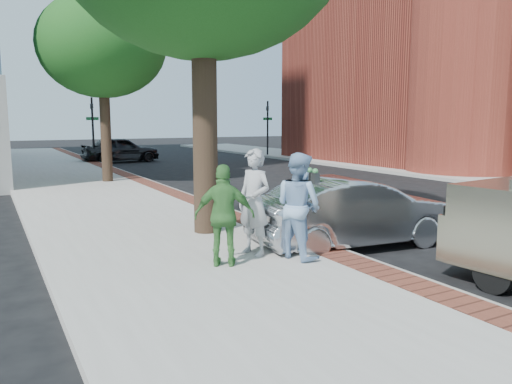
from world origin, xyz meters
TOP-DOWN VIEW (x-y plane):
  - ground at (0.00, 0.00)m, footprint 120.00×120.00m
  - sidewalk at (-1.50, 8.00)m, footprint 5.00×60.00m
  - brick_strip at (0.70, 8.00)m, footprint 0.60×60.00m
  - curb at (1.05, 8.00)m, footprint 0.10×60.00m
  - sidewalk_far at (14.50, 8.00)m, footprint 5.00×60.00m
  - church at (20.98, 13.13)m, footprint 19.00×16.00m
  - signal_near at (0.90, 22.00)m, footprint 0.70×0.15m
  - signal_far at (12.50, 22.00)m, footprint 0.70×0.15m
  - tree_far at (-0.50, 12.00)m, footprint 4.80×4.80m
  - parking_meter at (0.77, -0.07)m, footprint 0.12×0.32m
  - person_gray at (-0.57, -0.21)m, footprint 0.65×0.80m
  - person_officer at (0.00, -0.76)m, footprint 0.87×1.02m
  - person_green at (-1.33, -0.60)m, footprint 1.06×0.83m
  - sedan_silver at (1.74, -0.17)m, footprint 4.37×1.92m
  - bg_car at (2.53, 22.39)m, footprint 4.62×2.14m

SIDE VIEW (x-z plane):
  - ground at x=0.00m, z-range 0.00..0.00m
  - sidewalk at x=-1.50m, z-range 0.00..0.15m
  - curb at x=1.05m, z-range 0.00..0.15m
  - sidewalk_far at x=14.50m, z-range 0.00..0.15m
  - brick_strip at x=0.70m, z-range 0.15..0.16m
  - sedan_silver at x=1.74m, z-range 0.00..1.40m
  - bg_car at x=2.53m, z-range 0.00..1.53m
  - person_green at x=-1.33m, z-range 0.15..1.83m
  - person_officer at x=0.00m, z-range 0.15..1.98m
  - person_gray at x=-0.57m, z-range 0.15..2.04m
  - parking_meter at x=0.77m, z-range 0.47..1.94m
  - signal_near at x=0.90m, z-range 0.35..4.15m
  - signal_far at x=12.50m, z-range 0.35..4.15m
  - tree_far at x=-0.50m, z-range 1.73..8.87m
  - church at x=20.98m, z-range -2.94..17.46m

